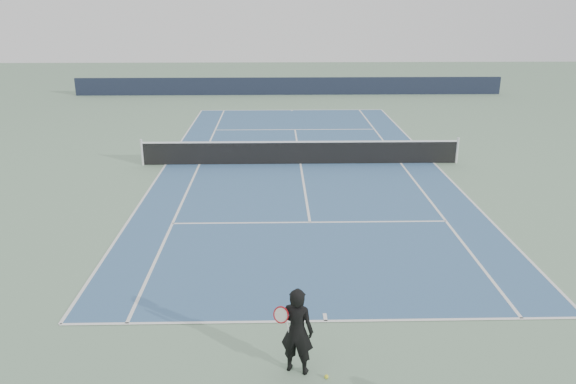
{
  "coord_description": "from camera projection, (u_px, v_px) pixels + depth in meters",
  "views": [
    {
      "loc": [
        -1.02,
        -22.02,
        6.32
      ],
      "look_at": [
        -0.67,
        -6.75,
        1.1
      ],
      "focal_mm": 35.0,
      "sensor_mm": 36.0,
      "label": 1
    }
  ],
  "objects": [
    {
      "name": "ground",
      "position": [
        300.0,
        164.0,
        22.89
      ],
      "size": [
        80.0,
        80.0,
        0.0
      ],
      "primitive_type": "plane",
      "color": "gray"
    },
    {
      "name": "court_surface",
      "position": [
        300.0,
        164.0,
        22.89
      ],
      "size": [
        10.97,
        23.77,
        0.01
      ],
      "primitive_type": "cube",
      "color": "#395E89",
      "rests_on": "ground"
    },
    {
      "name": "tennis_net",
      "position": [
        301.0,
        152.0,
        22.73
      ],
      "size": [
        12.9,
        0.1,
        1.07
      ],
      "color": "silver",
      "rests_on": "ground"
    },
    {
      "name": "windscreen_far",
      "position": [
        289.0,
        86.0,
        39.62
      ],
      "size": [
        30.0,
        0.25,
        1.2
      ],
      "primitive_type": "cube",
      "color": "black",
      "rests_on": "ground"
    },
    {
      "name": "tennis_player",
      "position": [
        297.0,
        331.0,
        9.84
      ],
      "size": [
        0.82,
        0.63,
        1.65
      ],
      "color": "black",
      "rests_on": "ground"
    },
    {
      "name": "tennis_ball",
      "position": [
        326.0,
        377.0,
        9.89
      ],
      "size": [
        0.07,
        0.07,
        0.07
      ],
      "primitive_type": "sphere",
      "color": "yellow",
      "rests_on": "ground"
    }
  ]
}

